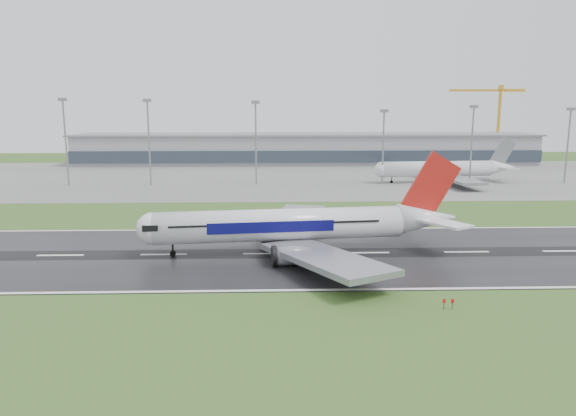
{
  "coord_description": "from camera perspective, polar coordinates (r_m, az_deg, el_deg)",
  "views": [
    {
      "loc": [
        -18.86,
        -100.79,
        27.71
      ],
      "look_at": [
        -15.25,
        12.0,
        7.0
      ],
      "focal_mm": 32.98,
      "sensor_mm": 36.0,
      "label": 1
    }
  ],
  "objects": [
    {
      "name": "apron",
      "position": [
        228.26,
        2.92,
        3.42
      ],
      "size": [
        400.0,
        130.0,
        0.08
      ],
      "primitive_type": "cube",
      "color": "slate",
      "rests_on": "ground"
    },
    {
      "name": "main_airliner",
      "position": [
        104.03,
        1.58,
        0.34
      ],
      "size": [
        70.5,
        67.82,
        18.88
      ],
      "primitive_type": null,
      "rotation": [
        0.0,
        0.0,
        0.11
      ],
      "color": "silver",
      "rests_on": "runway"
    },
    {
      "name": "floodmast_1",
      "position": [
        206.29,
        -14.74,
        6.67
      ],
      "size": [
        0.64,
        0.64,
        31.01
      ],
      "primitive_type": "cylinder",
      "color": "gray",
      "rests_on": "ground"
    },
    {
      "name": "terminal",
      "position": [
        287.12,
        1.95,
        6.36
      ],
      "size": [
        240.0,
        36.0,
        15.0
      ],
      "primitive_type": "cube",
      "color": "gray",
      "rests_on": "ground"
    },
    {
      "name": "floodmast_5",
      "position": [
        231.42,
        27.91,
        5.79
      ],
      "size": [
        0.64,
        0.64,
        27.9
      ],
      "primitive_type": "cylinder",
      "color": "gray",
      "rests_on": "ground"
    },
    {
      "name": "tower_crane",
      "position": [
        327.65,
        21.75,
        8.52
      ],
      "size": [
        42.73,
        3.84,
        42.29
      ],
      "primitive_type": null,
      "rotation": [
        0.0,
        0.0,
        -0.04
      ],
      "color": "orange",
      "rests_on": "ground"
    },
    {
      "name": "floodmast_3",
      "position": [
        205.76,
        10.21,
        6.3
      ],
      "size": [
        0.64,
        0.64,
        27.19
      ],
      "primitive_type": "cylinder",
      "color": "gray",
      "rests_on": "ground"
    },
    {
      "name": "floodmast_2",
      "position": [
        201.26,
        -3.48,
        6.82
      ],
      "size": [
        0.64,
        0.64,
        30.42
      ],
      "primitive_type": "cylinder",
      "color": "gray",
      "rests_on": "ground"
    },
    {
      "name": "ground",
      "position": [
        106.22,
        8.49,
        -4.84
      ],
      "size": [
        520.0,
        520.0,
        0.0
      ],
      "primitive_type": "plane",
      "color": "#31531E",
      "rests_on": "ground"
    },
    {
      "name": "floodmast_0",
      "position": [
        215.24,
        -22.83,
        6.39
      ],
      "size": [
        0.64,
        0.64,
        31.39
      ],
      "primitive_type": "cylinder",
      "color": "gray",
      "rests_on": "ground"
    },
    {
      "name": "runway",
      "position": [
        106.2,
        8.49,
        -4.81
      ],
      "size": [
        400.0,
        45.0,
        0.1
      ],
      "primitive_type": "cube",
      "color": "black",
      "rests_on": "ground"
    },
    {
      "name": "floodmast_4",
      "position": [
        215.38,
        19.18,
        6.29
      ],
      "size": [
        0.64,
        0.64,
        28.83
      ],
      "primitive_type": "cylinder",
      "color": "gray",
      "rests_on": "ground"
    },
    {
      "name": "parked_airliner",
      "position": [
        216.72,
        16.39,
        4.93
      ],
      "size": [
        63.3,
        59.67,
        17.12
      ],
      "primitive_type": null,
      "rotation": [
        0.0,
        0.0,
        0.09
      ],
      "color": "silver",
      "rests_on": "apron"
    }
  ]
}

